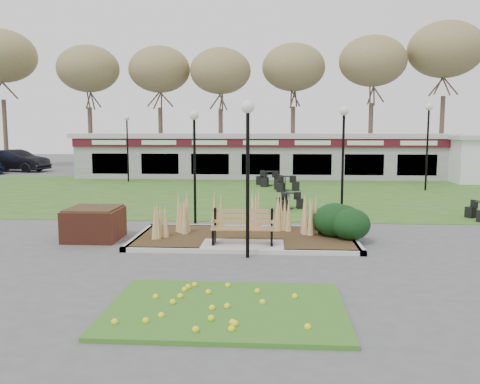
# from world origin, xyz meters

# --- Properties ---
(ground) EXTENTS (100.00, 100.00, 0.00)m
(ground) POSITION_xyz_m (0.00, 0.00, 0.00)
(ground) COLOR #515154
(ground) RESTS_ON ground
(lawn) EXTENTS (34.00, 16.00, 0.02)m
(lawn) POSITION_xyz_m (0.00, 12.00, 0.01)
(lawn) COLOR #2A5C1D
(lawn) RESTS_ON ground
(flower_bed) EXTENTS (4.20, 3.00, 0.16)m
(flower_bed) POSITION_xyz_m (0.00, -4.60, 0.07)
(flower_bed) COLOR #35651C
(flower_bed) RESTS_ON ground
(planting_bed) EXTENTS (6.75, 3.40, 1.27)m
(planting_bed) POSITION_xyz_m (1.27, 1.35, 0.37)
(planting_bed) COLOR black
(planting_bed) RESTS_ON ground
(park_bench) EXTENTS (1.70, 0.66, 0.93)m
(park_bench) POSITION_xyz_m (0.00, 0.25, 0.59)
(park_bench) COLOR olive
(park_bench) RESTS_ON ground
(brick_planter) EXTENTS (1.50, 1.50, 0.95)m
(brick_planter) POSITION_xyz_m (-4.40, 1.00, 0.48)
(brick_planter) COLOR brown
(brick_planter) RESTS_ON ground
(food_pavilion) EXTENTS (24.60, 3.40, 2.90)m
(food_pavilion) POSITION_xyz_m (0.00, 19.96, 1.48)
(food_pavilion) COLOR gray
(food_pavilion) RESTS_ON ground
(tree_backdrop) EXTENTS (47.24, 5.24, 10.36)m
(tree_backdrop) POSITION_xyz_m (0.00, 28.00, 8.36)
(tree_backdrop) COLOR #47382B
(tree_backdrop) RESTS_ON ground
(lamp_post_near_left) EXTENTS (0.32, 0.32, 3.91)m
(lamp_post_near_left) POSITION_xyz_m (0.18, -0.80, 2.85)
(lamp_post_near_left) COLOR black
(lamp_post_near_left) RESTS_ON ground
(lamp_post_near_right) EXTENTS (0.33, 0.33, 4.02)m
(lamp_post_near_right) POSITION_xyz_m (3.31, 5.28, 2.93)
(lamp_post_near_right) COLOR black
(lamp_post_near_right) RESTS_ON ground
(lamp_post_mid_left) EXTENTS (0.32, 0.32, 3.82)m
(lamp_post_mid_left) POSITION_xyz_m (-1.85, 3.72, 2.78)
(lamp_post_mid_left) COLOR black
(lamp_post_mid_left) RESTS_ON ground
(lamp_post_mid_right) EXTENTS (0.37, 0.37, 4.52)m
(lamp_post_mid_right) POSITION_xyz_m (8.73, 13.65, 3.29)
(lamp_post_mid_right) COLOR black
(lamp_post_mid_right) RESTS_ON ground
(lamp_post_far_left) EXTENTS (0.33, 0.33, 4.03)m
(lamp_post_far_left) POSITION_xyz_m (-8.02, 17.00, 2.94)
(lamp_post_far_left) COLOR black
(lamp_post_far_left) RESTS_ON ground
(bistro_set_a) EXTENTS (1.48, 1.49, 0.82)m
(bistro_set_a) POSITION_xyz_m (0.49, 15.26, 0.29)
(bistro_set_a) COLOR black
(bistro_set_a) RESTS_ON ground
(bistro_set_b) EXTENTS (1.14, 1.21, 0.65)m
(bistro_set_b) POSITION_xyz_m (1.44, 7.04, 0.24)
(bistro_set_b) COLOR black
(bistro_set_b) RESTS_ON ground
(bistro_set_d) EXTENTS (1.31, 1.42, 0.76)m
(bistro_set_d) POSITION_xyz_m (1.41, 12.98, 0.27)
(bistro_set_d) COLOR black
(bistro_set_d) RESTS_ON ground
(car_black) EXTENTS (5.22, 2.61, 1.64)m
(car_black) POSITION_xyz_m (-18.60, 23.79, 0.82)
(car_black) COLOR black
(car_black) RESTS_ON ground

